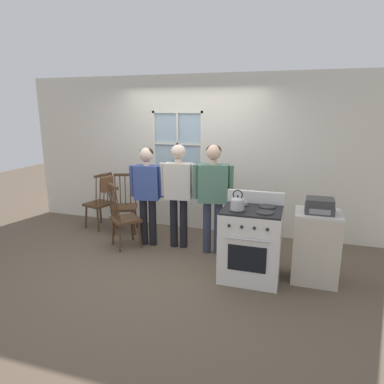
# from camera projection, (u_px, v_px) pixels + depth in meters

# --- Properties ---
(ground_plane) EXTENTS (16.00, 16.00, 0.00)m
(ground_plane) POSITION_uv_depth(u_px,v_px,m) (165.00, 258.00, 5.02)
(ground_plane) COLOR brown
(wall_back) EXTENTS (6.40, 0.16, 2.70)m
(wall_back) POSITION_uv_depth(u_px,v_px,m) (195.00, 155.00, 6.00)
(wall_back) COLOR silver
(wall_back) RESTS_ON ground_plane
(chair_by_window) EXTENTS (0.50, 0.52, 1.02)m
(chair_by_window) POSITION_uv_depth(u_px,v_px,m) (99.00, 204.00, 6.21)
(chair_by_window) COLOR #4C331E
(chair_by_window) RESTS_ON ground_plane
(chair_near_wall) EXTENTS (0.53, 0.52, 1.02)m
(chair_near_wall) POSITION_uv_depth(u_px,v_px,m) (125.00, 207.00, 6.02)
(chair_near_wall) COLOR #4C331E
(chair_near_wall) RESTS_ON ground_plane
(chair_center_cluster) EXTENTS (0.58, 0.58, 1.02)m
(chair_center_cluster) POSITION_uv_depth(u_px,v_px,m) (124.00, 219.00, 5.34)
(chair_center_cluster) COLOR #4C331E
(chair_center_cluster) RESTS_ON ground_plane
(person_elderly_left) EXTENTS (0.54, 0.27, 1.56)m
(person_elderly_left) POSITION_uv_depth(u_px,v_px,m) (147.00, 187.00, 5.31)
(person_elderly_left) COLOR black
(person_elderly_left) RESTS_ON ground_plane
(person_teen_center) EXTENTS (0.57, 0.25, 1.61)m
(person_teen_center) POSITION_uv_depth(u_px,v_px,m) (178.00, 186.00, 5.21)
(person_teen_center) COLOR black
(person_teen_center) RESTS_ON ground_plane
(person_adult_right) EXTENTS (0.60, 0.29, 1.64)m
(person_adult_right) POSITION_uv_depth(u_px,v_px,m) (213.00, 188.00, 4.98)
(person_adult_right) COLOR #2D3347
(person_adult_right) RESTS_ON ground_plane
(stove) EXTENTS (0.74, 0.68, 1.08)m
(stove) POSITION_uv_depth(u_px,v_px,m) (251.00, 243.00, 4.34)
(stove) COLOR white
(stove) RESTS_ON ground_plane
(kettle) EXTENTS (0.21, 0.17, 0.25)m
(kettle) POSITION_uv_depth(u_px,v_px,m) (238.00, 203.00, 4.14)
(kettle) COLOR #B7B7BC
(kettle) RESTS_ON stove
(potted_plant) EXTENTS (0.14, 0.14, 0.33)m
(potted_plant) POSITION_uv_depth(u_px,v_px,m) (173.00, 170.00, 6.09)
(potted_plant) COLOR #42474C
(potted_plant) RESTS_ON wall_back
(handbag) EXTENTS (0.23, 0.24, 0.31)m
(handbag) POSITION_uv_depth(u_px,v_px,m) (107.00, 184.00, 5.99)
(handbag) COLOR brown
(handbag) RESTS_ON chair_by_window
(side_counter) EXTENTS (0.55, 0.50, 0.90)m
(side_counter) POSITION_uv_depth(u_px,v_px,m) (316.00, 247.00, 4.29)
(side_counter) COLOR beige
(side_counter) RESTS_ON ground_plane
(stereo) EXTENTS (0.34, 0.29, 0.18)m
(stereo) POSITION_uv_depth(u_px,v_px,m) (320.00, 206.00, 4.14)
(stereo) COLOR #38383A
(stereo) RESTS_ON side_counter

